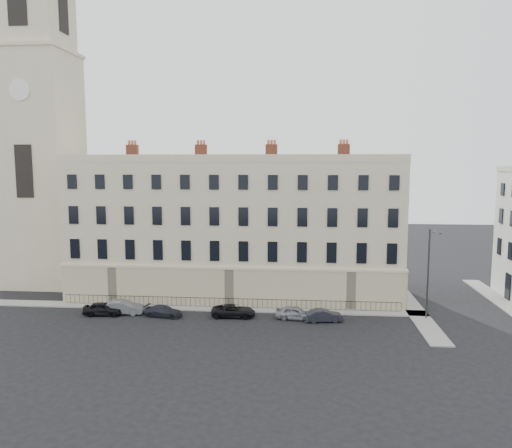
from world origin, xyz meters
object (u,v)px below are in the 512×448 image
object	(u,v)px
car_e	(295,313)
streetlamp	(429,270)
car_a	(103,309)
car_f	(324,316)
car_c	(164,311)
car_d	(233,311)
car_b	(123,307)

from	to	relation	value
car_e	streetlamp	distance (m)	13.39
car_a	car_f	bearing A→B (deg)	-93.94
car_f	streetlamp	world-z (taller)	streetlamp
car_a	car_c	size ratio (longest dim) A/B	1.03
car_a	streetlamp	distance (m)	31.86
car_c	car_e	distance (m)	12.84
car_d	streetlamp	size ratio (longest dim) A/B	0.49
car_b	car_a	bearing A→B (deg)	103.09
car_a	car_d	xyz separation A→B (m)	(12.88, 0.64, -0.06)
streetlamp	car_a	bearing A→B (deg)	-154.81
car_b	streetlamp	xyz separation A→B (m)	(29.75, 1.01, 4.17)
car_a	car_c	distance (m)	6.06
car_b	car_e	size ratio (longest dim) A/B	1.11
car_a	car_c	world-z (taller)	car_a
car_a	car_f	distance (m)	21.59
car_f	streetlamp	distance (m)	10.94
car_b	car_c	bearing A→B (deg)	-99.83
car_f	car_a	bearing A→B (deg)	79.93
car_d	car_a	bearing A→B (deg)	90.88
car_b	car_c	world-z (taller)	car_b
car_a	car_e	distance (m)	18.89
streetlamp	car_e	bearing A→B (deg)	-152.33
car_a	streetlamp	bearing A→B (deg)	-90.99
car_d	car_f	distance (m)	8.74
car_a	car_b	distance (m)	1.87
car_c	car_a	bearing A→B (deg)	99.90
car_b	car_f	size ratio (longest dim) A/B	1.17
car_c	car_e	bearing A→B (deg)	-80.20
car_a	streetlamp	xyz separation A→B (m)	(31.54, 1.56, 4.19)
car_d	streetlamp	xyz separation A→B (m)	(18.66, 0.93, 4.25)
car_d	car_e	xyz separation A→B (m)	(6.01, -0.25, 0.04)
car_f	car_c	bearing A→B (deg)	79.40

